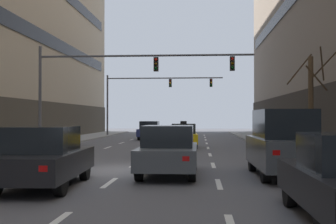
{
  "coord_description": "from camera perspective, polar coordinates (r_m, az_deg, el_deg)",
  "views": [
    {
      "loc": [
        2.69,
        -15.76,
        1.97
      ],
      "look_at": [
        -0.04,
        21.96,
        2.45
      ],
      "focal_mm": 45.93,
      "sensor_mm": 36.0,
      "label": 1
    }
  ],
  "objects": [
    {
      "name": "ground_plane",
      "position": [
        16.11,
        -5.55,
        -7.74
      ],
      "size": [
        120.0,
        120.0,
        0.0
      ],
      "primitive_type": "plane",
      "color": "#515156"
    },
    {
      "name": "lane_stripe_l1_s3",
      "position": [
        14.22,
        -20.92,
        -8.62
      ],
      "size": [
        0.16,
        2.0,
        0.01
      ],
      "primitive_type": "cube",
      "color": "silver",
      "rests_on": "ground"
    },
    {
      "name": "lane_stripe_l1_s4",
      "position": [
        18.84,
        -14.43,
        -6.69
      ],
      "size": [
        0.16,
        2.0,
        0.01
      ],
      "primitive_type": "cube",
      "color": "silver",
      "rests_on": "ground"
    },
    {
      "name": "lane_stripe_l1_s5",
      "position": [
        23.61,
        -10.54,
        -5.49
      ],
      "size": [
        0.16,
        2.0,
        0.01
      ],
      "primitive_type": "cube",
      "color": "silver",
      "rests_on": "ground"
    },
    {
      "name": "lane_stripe_l1_s6",
      "position": [
        28.46,
        -7.99,
        -4.68
      ],
      "size": [
        0.16,
        2.0,
        0.01
      ],
      "primitive_type": "cube",
      "color": "silver",
      "rests_on": "ground"
    },
    {
      "name": "lane_stripe_l1_s7",
      "position": [
        33.36,
        -6.18,
        -4.1
      ],
      "size": [
        0.16,
        2.0,
        0.01
      ],
      "primitive_type": "cube",
      "color": "silver",
      "rests_on": "ground"
    },
    {
      "name": "lane_stripe_l1_s8",
      "position": [
        38.28,
        -4.84,
        -3.67
      ],
      "size": [
        0.16,
        2.0,
        0.01
      ],
      "primitive_type": "cube",
      "color": "silver",
      "rests_on": "ground"
    },
    {
      "name": "lane_stripe_l1_s9",
      "position": [
        43.22,
        -3.8,
        -3.33
      ],
      "size": [
        0.16,
        2.0,
        0.01
      ],
      "primitive_type": "cube",
      "color": "silver",
      "rests_on": "ground"
    },
    {
      "name": "lane_stripe_l1_s10",
      "position": [
        48.17,
        -2.98,
        -3.07
      ],
      "size": [
        0.16,
        2.0,
        0.01
      ],
      "primitive_type": "cube",
      "color": "silver",
      "rests_on": "ground"
    },
    {
      "name": "lane_stripe_l2_s2",
      "position": [
        8.45,
        -15.01,
        -14.14
      ],
      "size": [
        0.16,
        2.0,
        0.01
      ],
      "primitive_type": "cube",
      "color": "silver",
      "rests_on": "ground"
    },
    {
      "name": "lane_stripe_l2_s3",
      "position": [
        13.19,
        -7.77,
        -9.28
      ],
      "size": [
        0.16,
        2.0,
        0.01
      ],
      "primitive_type": "cube",
      "color": "silver",
      "rests_on": "ground"
    },
    {
      "name": "lane_stripe_l2_s4",
      "position": [
        18.07,
        -4.48,
        -6.96
      ],
      "size": [
        0.16,
        2.0,
        0.01
      ],
      "primitive_type": "cube",
      "color": "silver",
      "rests_on": "ground"
    },
    {
      "name": "lane_stripe_l2_s5",
      "position": [
        23.0,
        -2.61,
        -5.62
      ],
      "size": [
        0.16,
        2.0,
        0.01
      ],
      "primitive_type": "cube",
      "color": "silver",
      "rests_on": "ground"
    },
    {
      "name": "lane_stripe_l2_s6",
      "position": [
        27.96,
        -1.4,
        -4.76
      ],
      "size": [
        0.16,
        2.0,
        0.01
      ],
      "primitive_type": "cube",
      "color": "silver",
      "rests_on": "ground"
    },
    {
      "name": "lane_stripe_l2_s7",
      "position": [
        32.93,
        -0.56,
        -4.15
      ],
      "size": [
        0.16,
        2.0,
        0.01
      ],
      "primitive_type": "cube",
      "color": "silver",
      "rests_on": "ground"
    },
    {
      "name": "lane_stripe_l2_s8",
      "position": [
        37.91,
        0.06,
        -3.7
      ],
      "size": [
        0.16,
        2.0,
        0.01
      ],
      "primitive_type": "cube",
      "color": "silver",
      "rests_on": "ground"
    },
    {
      "name": "lane_stripe_l2_s9",
      "position": [
        42.89,
        0.53,
        -3.35
      ],
      "size": [
        0.16,
        2.0,
        0.01
      ],
      "primitive_type": "cube",
      "color": "silver",
      "rests_on": "ground"
    },
    {
      "name": "lane_stripe_l2_s10",
      "position": [
        47.88,
        0.91,
        -3.08
      ],
      "size": [
        0.16,
        2.0,
        0.01
      ],
      "primitive_type": "cube",
      "color": "silver",
      "rests_on": "ground"
    },
    {
      "name": "lane_stripe_l3_s3",
      "position": [
        12.93,
        6.75,
        -9.46
      ],
      "size": [
        0.16,
        2.0,
        0.01
      ],
      "primitive_type": "cube",
      "color": "silver",
      "rests_on": "ground"
    },
    {
      "name": "lane_stripe_l3_s4",
      "position": [
        17.88,
        6.01,
        -7.03
      ],
      "size": [
        0.16,
        2.0,
        0.01
      ],
      "primitive_type": "cube",
      "color": "silver",
      "rests_on": "ground"
    },
    {
      "name": "lane_stripe_l3_s5",
      "position": [
        22.85,
        5.6,
        -5.65
      ],
      "size": [
        0.16,
        2.0,
        0.01
      ],
      "primitive_type": "cube",
      "color": "silver",
      "rests_on": "ground"
    },
    {
      "name": "lane_stripe_l3_s6",
      "position": [
        27.84,
        5.33,
        -4.77
      ],
      "size": [
        0.16,
        2.0,
        0.01
      ],
      "primitive_type": "cube",
      "color": "silver",
      "rests_on": "ground"
    },
    {
      "name": "lane_stripe_l3_s7",
      "position": [
        32.83,
        5.15,
        -4.16
      ],
      "size": [
        0.16,
        2.0,
        0.01
      ],
      "primitive_type": "cube",
      "color": "silver",
      "rests_on": "ground"
    },
    {
      "name": "lane_stripe_l3_s8",
      "position": [
        37.82,
        5.01,
        -3.7
      ],
      "size": [
        0.16,
        2.0,
        0.01
      ],
      "primitive_type": "cube",
      "color": "silver",
      "rests_on": "ground"
    },
    {
      "name": "lane_stripe_l3_s9",
      "position": [
        42.81,
        4.91,
        -3.36
      ],
      "size": [
        0.16,
        2.0,
        0.01
      ],
      "primitive_type": "cube",
      "color": "silver",
      "rests_on": "ground"
    },
    {
      "name": "lane_stripe_l3_s10",
      "position": [
        47.81,
        4.83,
        -3.08
      ],
      "size": [
        0.16,
        2.0,
        0.01
      ],
      "primitive_type": "cube",
      "color": "silver",
      "rests_on": "ground"
    },
    {
      "name": "car_driving_0",
      "position": [
        12.62,
        -16.09,
        -5.8
      ],
      "size": [
        2.14,
        4.66,
        1.71
      ],
      "color": "black",
      "rests_on": "ground"
    },
    {
      "name": "car_driving_2",
      "position": [
        38.32,
        -2.43,
        -2.47
      ],
      "size": [
        1.83,
        4.37,
        1.64
      ],
      "color": "black",
      "rests_on": "ground"
    },
    {
      "name": "taxi_driving_3",
      "position": [
        28.29,
        2.07,
        -3.15
      ],
      "size": [
        1.92,
        4.24,
        1.73
      ],
      "color": "black",
      "rests_on": "ground"
    },
    {
      "name": "car_driving_4",
      "position": [
        14.6,
        0.09,
        -5.18
      ],
      "size": [
        1.91,
        4.53,
        1.7
      ],
      "color": "black",
      "rests_on": "ground"
    },
    {
      "name": "car_parked_1",
      "position": [
        14.78,
        15.08,
        -4.03
      ],
      "size": [
        1.99,
        4.63,
        2.23
      ],
      "color": "black",
      "rests_on": "ground"
    },
    {
      "name": "traffic_signal_0",
      "position": [
        25.97,
        -6.67,
        5.08
      ],
      "size": [
        12.96,
        0.35,
        6.16
      ],
      "color": "#4C4C51",
      "rests_on": "sidewalk_left"
    },
    {
      "name": "traffic_signal_1",
      "position": [
        45.0,
        -2.52,
        2.93
      ],
      "size": [
        12.18,
        0.35,
        6.28
      ],
      "color": "#4C4C51",
      "rests_on": "sidewalk_left"
    },
    {
      "name": "street_tree_0",
      "position": [
        20.84,
        18.48,
        1.23
      ],
      "size": [
        2.16,
        1.81,
        5.0
      ],
      "color": "#4C3823",
      "rests_on": "sidewalk_right"
    }
  ]
}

